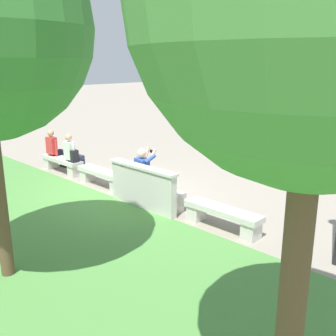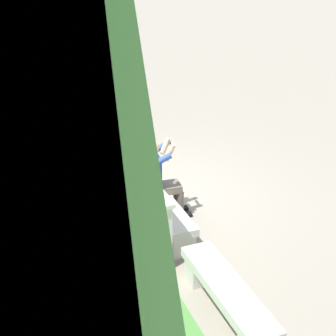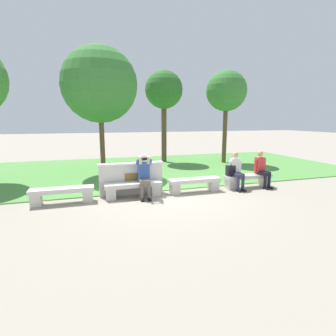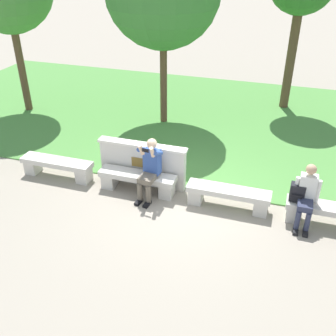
# 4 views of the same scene
# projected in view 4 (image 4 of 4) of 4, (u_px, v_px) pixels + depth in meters

# --- Properties ---
(ground_plane) EXTENTS (80.00, 80.00, 0.00)m
(ground_plane) POSITION_uv_depth(u_px,v_px,m) (181.00, 199.00, 8.51)
(ground_plane) COLOR gray
(grass_strip) EXTENTS (19.74, 8.00, 0.03)m
(grass_strip) POSITION_uv_depth(u_px,v_px,m) (220.00, 120.00, 12.10)
(grass_strip) COLOR #518E42
(grass_strip) RESTS_ON ground
(bench_main) EXTENTS (1.72, 0.40, 0.45)m
(bench_main) POSITION_uv_depth(u_px,v_px,m) (57.00, 166.00, 9.14)
(bench_main) COLOR beige
(bench_main) RESTS_ON ground
(bench_near) EXTENTS (1.72, 0.40, 0.45)m
(bench_near) POSITION_uv_depth(u_px,v_px,m) (137.00, 180.00, 8.62)
(bench_near) COLOR beige
(bench_near) RESTS_ON ground
(bench_mid) EXTENTS (1.72, 0.40, 0.45)m
(bench_mid) POSITION_uv_depth(u_px,v_px,m) (228.00, 195.00, 8.10)
(bench_mid) COLOR beige
(bench_mid) RESTS_ON ground
(bench_far) EXTENTS (1.72, 0.40, 0.45)m
(bench_far) POSITION_uv_depth(u_px,v_px,m) (331.00, 213.00, 7.57)
(bench_far) COLOR beige
(bench_far) RESTS_ON ground
(backrest_wall_with_plaque) EXTENTS (2.03, 0.24, 1.01)m
(backrest_wall_with_plaque) POSITION_uv_depth(u_px,v_px,m) (143.00, 164.00, 8.79)
(backrest_wall_with_plaque) COLOR beige
(backrest_wall_with_plaque) RESTS_ON ground
(person_photographer) EXTENTS (0.50, 0.75, 1.32)m
(person_photographer) POSITION_uv_depth(u_px,v_px,m) (150.00, 166.00, 8.25)
(person_photographer) COLOR black
(person_photographer) RESTS_ON ground
(person_distant) EXTENTS (0.48, 0.67, 1.26)m
(person_distant) POSITION_uv_depth(u_px,v_px,m) (307.00, 194.00, 7.46)
(person_distant) COLOR black
(person_distant) RESTS_ON ground
(backpack) EXTENTS (0.28, 0.24, 0.43)m
(backpack) POSITION_uv_depth(u_px,v_px,m) (297.00, 192.00, 7.59)
(backpack) COLOR black
(backpack) RESTS_ON bench_far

